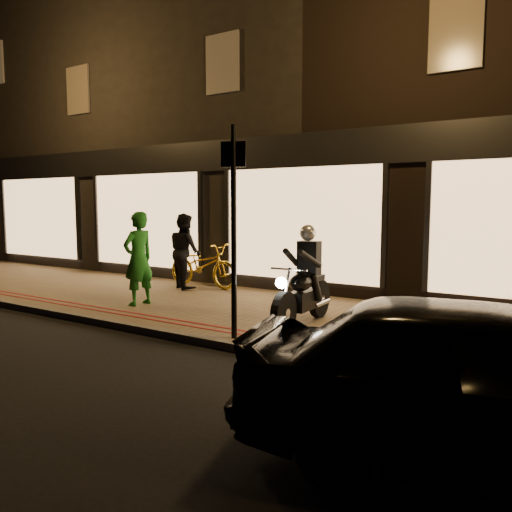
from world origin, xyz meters
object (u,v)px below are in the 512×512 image
Objects in this scene: bicycle_gold at (203,265)px; parked_car at (495,383)px; sign_post at (234,221)px; person_green at (138,259)px; motorcycle at (304,286)px.

parked_car is (6.71, -4.89, 0.05)m from bicycle_gold.
parked_car reaches higher than bicycle_gold.
person_green is at bearing 161.34° from sign_post.
motorcycle is 1.71m from sign_post.
sign_post reaches higher than parked_car.
parked_car is at bearing -24.83° from sign_post.
bicycle_gold is at bearing 41.50° from parked_car.
bicycle_gold is 1.10× the size of person_green.
person_green is at bearing -171.30° from bicycle_gold.
bicycle_gold is 8.30m from parked_car.
sign_post is (-0.48, -1.26, 1.06)m from motorcycle.
person_green is 0.44× the size of parked_car.
motorcycle reaches higher than bicycle_gold.
sign_post is at bearing 52.73° from parked_car.
sign_post is at bearing -133.39° from bicycle_gold.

